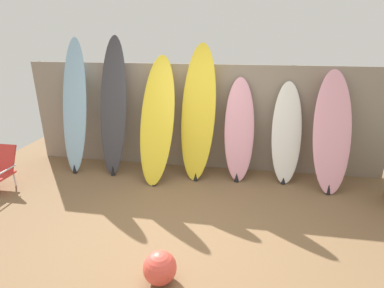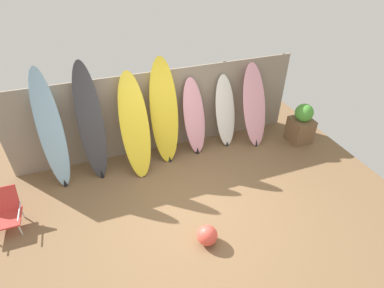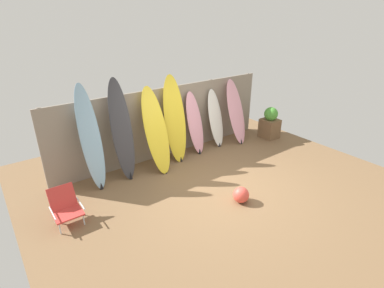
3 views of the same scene
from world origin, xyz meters
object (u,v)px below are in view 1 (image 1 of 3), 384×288
object	(u,v)px
surfboard_skyblue_0	(75,107)
surfboard_pink_4	(239,131)
surfboard_charcoal_1	(113,108)
surfboard_pink_6	(332,133)
surfboard_white_5	(287,134)
beach_ball	(160,268)
surfboard_yellow_2	(157,121)
surfboard_yellow_3	(198,114)

from	to	relation	value
surfboard_skyblue_0	surfboard_pink_4	world-z (taller)	surfboard_skyblue_0
surfboard_charcoal_1	surfboard_pink_4	bearing A→B (deg)	1.93
surfboard_pink_4	surfboard_pink_6	xyz separation A→B (m)	(1.36, -0.13, 0.07)
surfboard_pink_4	surfboard_white_5	size ratio (longest dim) A/B	1.03
beach_ball	surfboard_yellow_2	bearing A→B (deg)	105.34
surfboard_charcoal_1	beach_ball	distance (m)	2.90
surfboard_charcoal_1	surfboard_pink_6	bearing A→B (deg)	-0.97
surfboard_skyblue_0	beach_ball	xyz separation A→B (m)	(2.08, -2.38, -0.94)
surfboard_charcoal_1	surfboard_pink_4	world-z (taller)	surfboard_charcoal_1
surfboard_yellow_2	surfboard_yellow_3	xyz separation A→B (m)	(0.63, 0.16, 0.09)
surfboard_pink_4	beach_ball	distance (m)	2.61
surfboard_yellow_3	beach_ball	bearing A→B (deg)	-90.39
surfboard_skyblue_0	surfboard_white_5	xyz separation A→B (m)	(3.50, 0.09, -0.32)
surfboard_yellow_3	surfboard_pink_6	distance (m)	2.03
surfboard_yellow_2	surfboard_charcoal_1	bearing A→B (deg)	170.03
surfboard_yellow_2	surfboard_white_5	xyz separation A→B (m)	(2.03, 0.24, -0.19)
surfboard_pink_4	surfboard_yellow_3	bearing A→B (deg)	-175.70
surfboard_pink_6	surfboard_yellow_2	bearing A→B (deg)	-178.30
surfboard_skyblue_0	surfboard_charcoal_1	size ratio (longest dim) A/B	0.99
surfboard_charcoal_1	beach_ball	bearing A→B (deg)	-59.60
surfboard_yellow_2	surfboard_white_5	distance (m)	2.05
surfboard_yellow_3	surfboard_pink_6	bearing A→B (deg)	-2.20
surfboard_skyblue_0	beach_ball	size ratio (longest dim) A/B	6.86
surfboard_white_5	surfboard_pink_6	world-z (taller)	surfboard_pink_6
surfboard_charcoal_1	surfboard_yellow_2	xyz separation A→B (m)	(0.78, -0.14, -0.14)
surfboard_skyblue_0	surfboard_pink_6	world-z (taller)	surfboard_skyblue_0
surfboard_white_5	surfboard_pink_6	xyz separation A→B (m)	(0.62, -0.16, 0.10)
surfboard_pink_4	surfboard_yellow_2	bearing A→B (deg)	-170.93
surfboard_skyblue_0	surfboard_yellow_2	xyz separation A→B (m)	(1.47, -0.15, -0.13)
surfboard_yellow_2	beach_ball	bearing A→B (deg)	-74.66
surfboard_charcoal_1	surfboard_yellow_2	world-z (taller)	surfboard_charcoal_1
surfboard_pink_6	surfboard_skyblue_0	bearing A→B (deg)	179.04
surfboard_yellow_3	surfboard_pink_4	world-z (taller)	surfboard_yellow_3
surfboard_pink_4	surfboard_pink_6	size ratio (longest dim) A/B	0.92
surfboard_pink_4	surfboard_white_5	bearing A→B (deg)	2.32
surfboard_yellow_2	surfboard_pink_6	size ratio (longest dim) A/B	1.10
surfboard_pink_6	beach_ball	bearing A→B (deg)	-131.48
surfboard_white_5	surfboard_yellow_3	bearing A→B (deg)	-176.74
surfboard_yellow_2	surfboard_pink_4	bearing A→B (deg)	9.07
surfboard_skyblue_0	surfboard_pink_6	size ratio (longest dim) A/B	1.25
surfboard_skyblue_0	beach_ball	distance (m)	3.29
surfboard_charcoal_1	beach_ball	xyz separation A→B (m)	(1.39, -2.36, -0.95)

